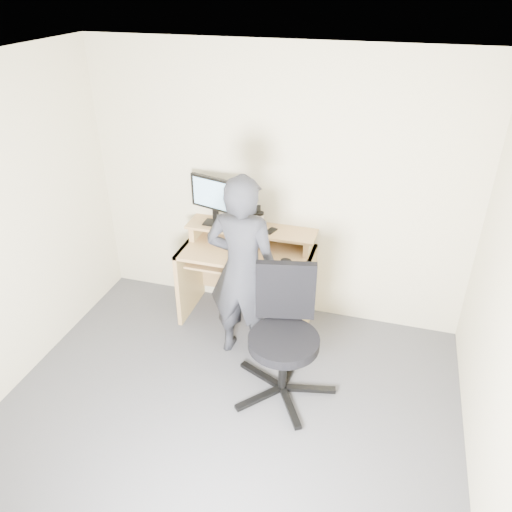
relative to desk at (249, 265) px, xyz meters
The scene contains 14 objects.
ground 1.64m from the desk, 82.55° to the right, with size 3.50×3.50×0.00m, color #4E4E53.
back_wall 0.76m from the desk, 47.89° to the left, with size 3.50×0.02×2.50m, color beige.
ceiling 2.49m from the desk, 82.55° to the right, with size 3.50×3.50×0.02m, color white.
desk is the anchor object (origin of this frame).
monitor 0.73m from the desk, behind, with size 0.47×0.16×0.46m.
external_drive 0.47m from the desk, 66.61° to the left, with size 0.07×0.13×0.20m, color black.
travel_mug 0.45m from the desk, 27.15° to the left, with size 0.07×0.07×0.16m, color #BCBCC1.
smartphone 0.42m from the desk, 15.37° to the left, with size 0.07×0.13×0.01m, color black.
charger 0.46m from the desk, behind, with size 0.04×0.04×0.04m, color black.
headphones 0.44m from the desk, 145.63° to the left, with size 0.16×0.16×0.02m, color silver.
keyboard 0.21m from the desk, 102.62° to the right, with size 0.46×0.18×0.03m, color black.
mouse 0.48m from the desk, 24.51° to the right, with size 0.10×0.06×0.04m, color black.
office_chair 1.02m from the desk, 57.81° to the right, with size 0.83×0.81×1.04m.
person 0.63m from the desk, 78.35° to the right, with size 0.61×0.40×1.67m, color black.
Camera 1 is at (0.98, -2.30, 2.97)m, focal length 35.00 mm.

